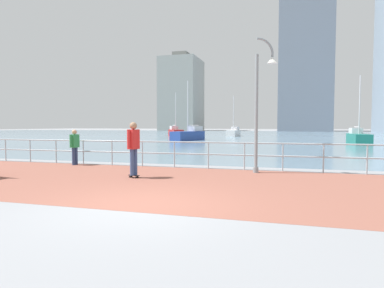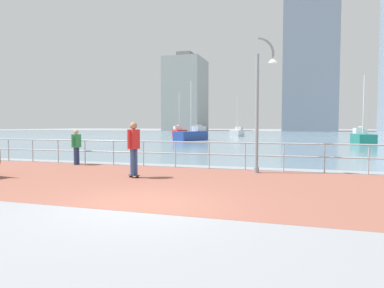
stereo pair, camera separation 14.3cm
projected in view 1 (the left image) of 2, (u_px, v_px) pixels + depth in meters
The scene contains 13 objects.
ground at pixel (265, 138), 45.53m from camera, with size 220.00×220.00×0.00m, color gray.
brick_paving at pixel (182, 183), 9.82m from camera, with size 28.00×6.78×0.01m, color #935647.
harbor_water at pixel (270, 135), 56.25m from camera, with size 180.00×88.00×0.00m, color #6B899E.
waterfront_railing at pixel (208, 150), 13.03m from camera, with size 25.25×0.06×1.06m.
lamppost at pixel (261, 98), 11.83m from camera, with size 0.79×0.44×4.78m.
skateboarder at pixel (133, 144), 10.74m from camera, with size 0.41×0.55×1.80m.
bystander at pixel (75, 144), 14.29m from camera, with size 0.27×0.56×1.51m.
sailboat_teal at pixel (234, 132), 51.83m from camera, with size 1.62×4.50×6.23m.
sailboat_red at pixel (189, 135), 37.71m from camera, with size 2.94×4.96×6.65m.
sailboat_white at pixel (176, 132), 51.49m from camera, with size 3.68×4.86×6.70m.
sailboat_yellow at pixel (358, 138), 29.89m from camera, with size 1.43×4.36×6.09m.
tower_brick at pixel (182, 94), 108.88m from camera, with size 11.67×14.21×25.06m.
tower_concrete at pixel (305, 52), 95.90m from camera, with size 14.39×15.07×47.05m.
Camera 1 is at (2.98, -6.50, 1.70)m, focal length 31.34 mm.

